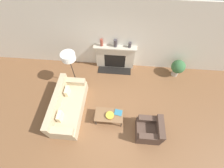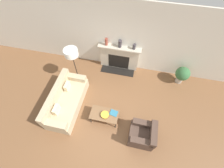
# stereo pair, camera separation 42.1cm
# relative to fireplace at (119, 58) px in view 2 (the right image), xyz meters

# --- Properties ---
(ground_plane) EXTENTS (18.00, 18.00, 0.00)m
(ground_plane) POSITION_rel_fireplace_xyz_m (-0.01, -2.71, -0.55)
(ground_plane) COLOR brown
(wall_back) EXTENTS (18.00, 0.06, 2.90)m
(wall_back) POSITION_rel_fireplace_xyz_m (-0.01, 0.14, 0.90)
(wall_back) COLOR silver
(wall_back) RESTS_ON ground_plane
(fireplace) EXTENTS (1.71, 0.59, 1.13)m
(fireplace) POSITION_rel_fireplace_xyz_m (0.00, 0.00, 0.00)
(fireplace) COLOR beige
(fireplace) RESTS_ON ground_plane
(couch) EXTENTS (0.91, 2.10, 0.84)m
(couch) POSITION_rel_fireplace_xyz_m (-1.50, -2.29, -0.24)
(couch) COLOR tan
(couch) RESTS_ON ground_plane
(armchair_near) EXTENTS (0.78, 0.75, 0.76)m
(armchair_near) POSITION_rel_fireplace_xyz_m (1.33, -2.88, -0.24)
(armchair_near) COLOR #4C382D
(armchair_near) RESTS_ON ground_plane
(coffee_table) EXTENTS (0.94, 0.52, 0.40)m
(coffee_table) POSITION_rel_fireplace_xyz_m (-0.02, -2.51, -0.18)
(coffee_table) COLOR brown
(coffee_table) RESTS_ON ground_plane
(bowl) EXTENTS (0.27, 0.27, 0.07)m
(bowl) POSITION_rel_fireplace_xyz_m (0.02, -2.55, -0.11)
(bowl) COLOR gold
(bowl) RESTS_ON coffee_table
(book) EXTENTS (0.29, 0.25, 0.02)m
(book) POSITION_rel_fireplace_xyz_m (0.29, -2.41, -0.14)
(book) COLOR teal
(book) RESTS_ON coffee_table
(floor_lamp) EXTENTS (0.49, 0.49, 1.61)m
(floor_lamp) POSITION_rel_fireplace_xyz_m (-1.51, -1.03, 0.87)
(floor_lamp) COLOR black
(floor_lamp) RESTS_ON ground_plane
(mantel_vase_left) EXTENTS (0.11, 0.11, 0.29)m
(mantel_vase_left) POSITION_rel_fireplace_xyz_m (-0.53, 0.01, 0.73)
(mantel_vase_left) COLOR brown
(mantel_vase_left) RESTS_ON fireplace
(mantel_vase_center_left) EXTENTS (0.14, 0.14, 0.30)m
(mantel_vase_center_left) POSITION_rel_fireplace_xyz_m (0.00, 0.01, 0.73)
(mantel_vase_center_left) COLOR #3D383D
(mantel_vase_center_left) RESTS_ON fireplace
(mantel_vase_center_right) EXTENTS (0.12, 0.12, 0.21)m
(mantel_vase_center_right) POSITION_rel_fireplace_xyz_m (0.55, 0.01, 0.69)
(mantel_vase_center_right) COLOR #3D383D
(mantel_vase_center_right) RESTS_ON fireplace
(potted_plant) EXTENTS (0.55, 0.55, 0.79)m
(potted_plant) POSITION_rel_fireplace_xyz_m (2.58, -0.27, -0.08)
(potted_plant) COLOR #B2A899
(potted_plant) RESTS_ON ground_plane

